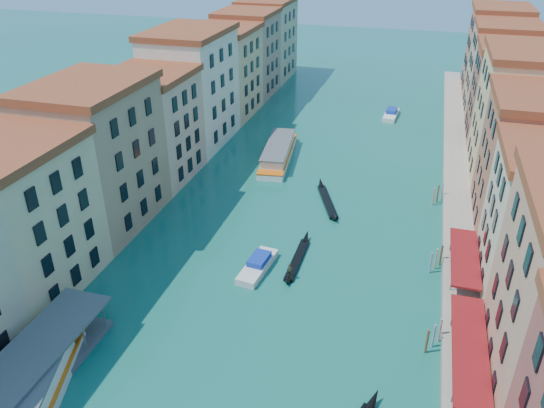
% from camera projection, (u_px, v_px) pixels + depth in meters
% --- Properties ---
extents(left_bank_palazzos, '(12.80, 128.40, 21.00)m').
position_uv_depth(left_bank_palazzos, '(178.00, 102.00, 92.46)').
color(left_bank_palazzos, tan).
rests_on(left_bank_palazzos, ground).
extents(right_bank_palazzos, '(12.80, 128.40, 21.00)m').
position_uv_depth(right_bank_palazzos, '(522.00, 133.00, 79.04)').
color(right_bank_palazzos, '#9B433A').
rests_on(right_bank_palazzos, ground).
extents(quay, '(4.00, 140.00, 1.00)m').
position_uv_depth(quay, '(456.00, 182.00, 85.40)').
color(quay, gray).
rests_on(quay, ground).
extents(restaurant_awnings, '(3.20, 44.55, 3.12)m').
position_uv_depth(restaurant_awnings, '(470.00, 351.00, 48.72)').
color(restaurant_awnings, maroon).
rests_on(restaurant_awnings, ground).
extents(vaporetto_stop, '(5.40, 16.40, 3.65)m').
position_uv_depth(vaporetto_stop, '(42.00, 363.00, 49.49)').
color(vaporetto_stop, '#545557').
rests_on(vaporetto_stop, ground).
extents(mooring_poles_right, '(1.44, 54.24, 3.20)m').
position_uv_depth(mooring_poles_right, '(434.00, 319.00, 55.17)').
color(mooring_poles_right, brown).
rests_on(mooring_poles_right, ground).
extents(mooring_poles_left, '(0.24, 8.24, 3.20)m').
position_uv_depth(mooring_poles_left, '(20.00, 359.00, 50.17)').
color(mooring_poles_left, brown).
rests_on(mooring_poles_left, ground).
extents(vaporetto_far, '(6.57, 19.51, 2.85)m').
position_uv_depth(vaporetto_far, '(278.00, 152.00, 94.40)').
color(vaporetto_far, white).
rests_on(vaporetto_far, ground).
extents(gondola_fore, '(1.14, 12.08, 2.41)m').
position_uv_depth(gondola_fore, '(297.00, 259.00, 66.49)').
color(gondola_fore, black).
rests_on(gondola_fore, ground).
extents(gondola_far, '(5.85, 12.69, 1.88)m').
position_uv_depth(gondola_far, '(327.00, 200.00, 80.24)').
color(gondola_far, black).
rests_on(gondola_far, ground).
extents(motorboat_mid, '(3.25, 7.99, 1.61)m').
position_uv_depth(motorboat_mid, '(258.00, 265.00, 64.89)').
color(motorboat_mid, silver).
rests_on(motorboat_mid, ground).
extents(motorboat_far, '(3.01, 8.17, 1.66)m').
position_uv_depth(motorboat_far, '(391.00, 114.00, 114.50)').
color(motorboat_far, white).
rests_on(motorboat_far, ground).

